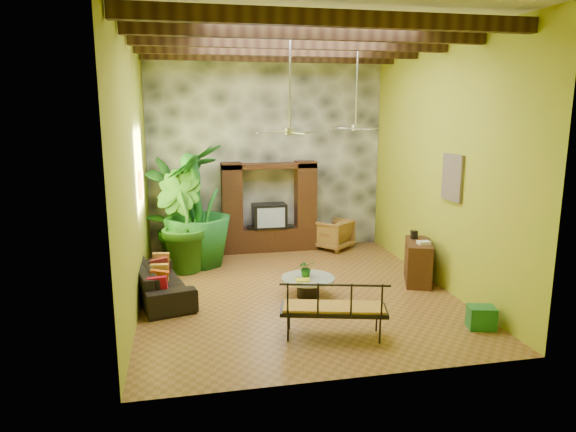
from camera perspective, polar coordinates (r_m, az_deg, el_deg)
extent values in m
plane|color=brown|center=(10.45, 0.84, -8.33)|extent=(7.00, 7.00, 0.00)
cube|color=silver|center=(9.92, 0.93, 19.94)|extent=(6.00, 7.00, 0.02)
cube|color=#A1B428|center=(13.30, -2.40, 7.04)|extent=(6.00, 0.02, 5.00)
cube|color=#A1B428|center=(9.68, -16.80, 4.81)|extent=(0.02, 7.00, 5.00)
cube|color=#A1B428|center=(10.92, 16.52, 5.55)|extent=(0.02, 7.00, 5.00)
cube|color=#3A3E42|center=(13.24, -2.36, 7.02)|extent=(5.98, 0.10, 4.98)
cube|color=#362211|center=(7.39, 5.60, 21.00)|extent=(5.95, 0.16, 0.22)
cube|color=#362211|center=(8.63, 2.91, 19.69)|extent=(5.95, 0.16, 0.22)
cube|color=#362211|center=(9.89, 0.92, 18.68)|extent=(5.95, 0.16, 0.22)
cube|color=#362211|center=(11.15, -0.60, 17.89)|extent=(5.95, 0.16, 0.22)
cube|color=#362211|center=(12.42, -1.80, 17.25)|extent=(5.95, 0.16, 0.22)
cube|color=#32190E|center=(13.31, -2.07, -2.56)|extent=(2.40, 0.50, 0.60)
cube|color=#32190E|center=(12.98, -6.25, 1.52)|extent=(0.50, 0.48, 2.00)
cube|color=#32190E|center=(13.28, 1.94, 1.82)|extent=(0.50, 0.48, 2.00)
cube|color=#32190E|center=(12.97, -2.13, 5.60)|extent=(2.40, 0.48, 0.12)
cube|color=black|center=(13.15, -2.08, 0.03)|extent=(0.85, 0.52, 0.62)
cube|color=#8C99A8|center=(12.89, -1.88, -0.20)|extent=(0.70, 0.02, 0.50)
cylinder|color=#A2A1A6|center=(9.39, 0.22, 14.88)|extent=(0.04, 0.04, 1.80)
cylinder|color=#A2A1A6|center=(9.39, 0.22, 9.39)|extent=(0.18, 0.18, 0.12)
cube|color=#A2A1A6|center=(9.56, 2.17, 9.30)|extent=(0.58, 0.26, 0.01)
cube|color=#A2A1A6|center=(9.71, -0.75, 9.35)|extent=(0.26, 0.58, 0.01)
cube|color=#A2A1A6|center=(9.23, -1.80, 9.22)|extent=(0.58, 0.26, 0.01)
cube|color=#A2A1A6|center=(9.07, 1.26, 9.18)|extent=(0.26, 0.58, 0.01)
cylinder|color=#A2A1A6|center=(11.42, 7.67, 14.22)|extent=(0.04, 0.04, 1.80)
cylinder|color=#A2A1A6|center=(11.41, 7.54, 9.70)|extent=(0.18, 0.18, 0.12)
cube|color=#A2A1A6|center=(11.62, 9.03, 9.60)|extent=(0.58, 0.26, 0.01)
cube|color=#A2A1A6|center=(11.71, 6.54, 9.68)|extent=(0.26, 0.58, 0.01)
cube|color=#A2A1A6|center=(11.21, 5.99, 9.61)|extent=(0.58, 0.26, 0.01)
cube|color=#A2A1A6|center=(11.12, 8.59, 9.52)|extent=(0.26, 0.58, 0.01)
cube|color=orange|center=(10.72, -16.00, 3.32)|extent=(0.06, 0.32, 0.55)
cube|color=#244A85|center=(10.40, 17.80, 4.08)|extent=(0.06, 0.70, 0.90)
imported|color=black|center=(10.31, -14.05, -7.02)|extent=(1.41, 2.43, 0.67)
imported|color=brown|center=(13.48, 5.01, -2.01)|extent=(1.19, 1.20, 0.78)
imported|color=#1D5B18|center=(12.62, -12.83, 0.74)|extent=(1.54, 1.56, 2.48)
imported|color=#245F19|center=(11.69, -11.86, -0.61)|extent=(1.57, 1.60, 2.27)
imported|color=#185B1E|center=(12.01, -10.06, 1.15)|extent=(2.10, 2.10, 2.83)
cylinder|color=black|center=(10.07, 2.24, -8.02)|extent=(0.44, 0.44, 0.36)
cylinder|color=silver|center=(10.01, 2.25, -6.94)|extent=(1.04, 1.04, 0.04)
imported|color=#195616|center=(10.02, 2.05, -5.77)|extent=(0.36, 0.32, 0.34)
cube|color=yellow|center=(9.81, 1.64, -7.13)|extent=(0.27, 0.19, 0.03)
cube|color=black|center=(8.36, 5.08, -10.33)|extent=(1.78, 0.97, 0.07)
cube|color=#B57E2E|center=(8.34, 5.08, -10.08)|extent=(1.68, 0.89, 0.06)
cube|color=black|center=(7.99, 5.74, -9.33)|extent=(1.65, 0.46, 0.54)
cube|color=#3C2713|center=(11.18, 14.25, -4.96)|extent=(0.86, 1.21, 0.88)
cube|color=#217D42|center=(9.28, 20.69, -10.50)|extent=(0.50, 0.42, 0.38)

